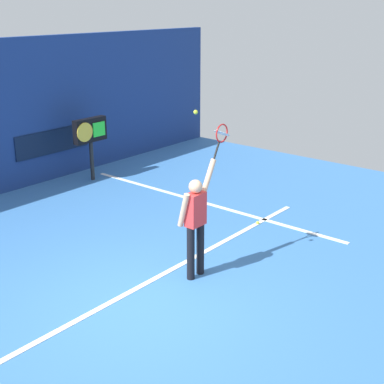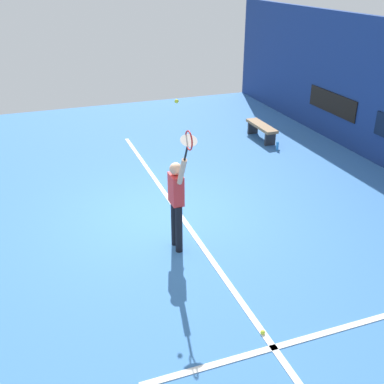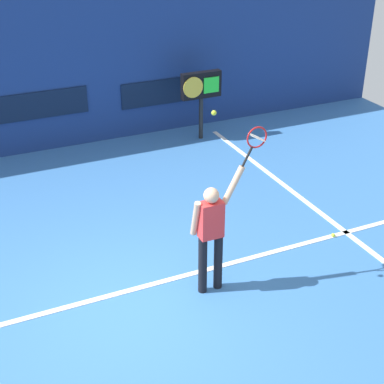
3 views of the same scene
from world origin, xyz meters
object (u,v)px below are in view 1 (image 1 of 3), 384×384
scoreboard_clock (90,133)px  spare_ball (258,223)px  tennis_player (196,220)px  tennis_ball (196,112)px  tennis_racket (221,135)px

scoreboard_clock → spare_ball: bearing=-87.9°
tennis_player → tennis_ball: tennis_ball is taller
tennis_racket → spare_ball: 2.98m
tennis_racket → spare_ball: bearing=12.8°
tennis_player → tennis_racket: 1.43m
tennis_racket → tennis_ball: bearing=177.8°
tennis_player → spare_ball: bearing=9.5°
tennis_ball → scoreboard_clock: bearing=66.2°
tennis_ball → tennis_player: bearing=-135.1°
spare_ball → scoreboard_clock: bearing=92.1°
tennis_racket → tennis_ball: 0.79m
tennis_racket → scoreboard_clock: tennis_racket is taller
tennis_ball → spare_ball: (2.53, 0.41, -2.72)m
tennis_player → spare_ball: 2.76m
tennis_player → tennis_racket: size_ratio=3.17×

